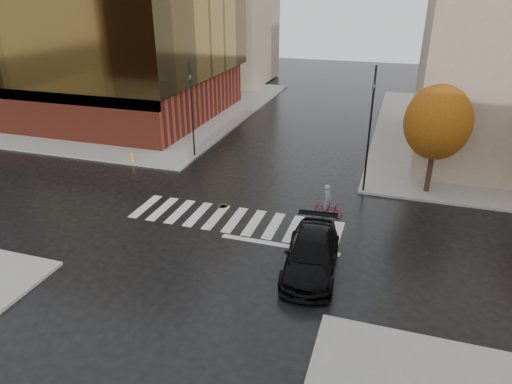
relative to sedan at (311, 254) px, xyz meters
The scene contains 11 objects.
ground 5.74m from the sedan, 149.20° to the left, with size 120.00×120.00×0.00m, color black.
sidewalk_nw 35.25m from the sedan, 137.27° to the left, with size 30.00×30.00×0.15m, color gray.
crosswalk 6.01m from the sedan, 145.07° to the left, with size 12.00×3.00×0.01m, color silver.
office_glass 34.86m from the sedan, 142.14° to the left, with size 27.00×19.00×16.00m.
tree_ne_a 12.07m from the sedan, 63.62° to the left, with size 3.80×3.80×6.50m.
sedan is the anchor object (origin of this frame).
cyclist 5.42m from the sedan, 91.51° to the left, with size 1.74×1.02×1.87m.
traffic_light_nw 16.64m from the sedan, 133.20° to the left, with size 0.21×0.19×6.78m.
traffic_light_ne 10.01m from the sedan, 81.27° to the left, with size 0.22×0.23×7.53m.
fire_hydrant 17.61m from the sedan, 147.69° to the left, with size 0.23×0.23×0.65m.
manhole 7.84m from the sedan, 142.03° to the left, with size 0.59×0.59×0.01m, color #4F401C.
Camera 1 is at (7.78, -20.10, 11.69)m, focal length 32.00 mm.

